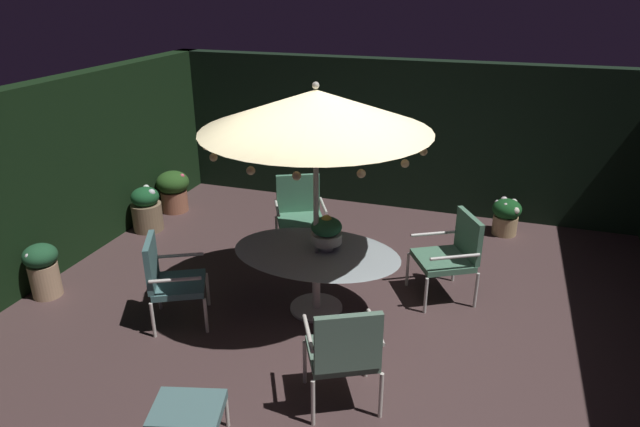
{
  "coord_description": "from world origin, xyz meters",
  "views": [
    {
      "loc": [
        1.46,
        -5.03,
        3.44
      ],
      "look_at": [
        -0.25,
        0.14,
        1.12
      ],
      "focal_mm": 30.87,
      "sensor_mm": 36.0,
      "label": 1
    }
  ],
  "objects_px": {
    "patio_umbrella": "(316,111)",
    "ottoman_footrest": "(188,412)",
    "patio_chair_northeast": "(344,350)",
    "potted_plant_right_far": "(43,268)",
    "potted_plant_front_corner": "(173,189)",
    "centerpiece_planter": "(326,231)",
    "patio_chair_southeast": "(299,210)",
    "patio_chair_north": "(168,276)",
    "potted_plant_left_near": "(506,215)",
    "patio_chair_east": "(452,251)",
    "patio_dining_table": "(316,262)",
    "potted_plant_back_center": "(147,209)"
  },
  "relations": [
    {
      "from": "ottoman_footrest",
      "to": "potted_plant_right_far",
      "type": "height_order",
      "value": "potted_plant_right_far"
    },
    {
      "from": "patio_umbrella",
      "to": "centerpiece_planter",
      "type": "xyz_separation_m",
      "value": [
        0.09,
        0.08,
        -1.32
      ]
    },
    {
      "from": "patio_chair_east",
      "to": "patio_chair_northeast",
      "type": "bearing_deg",
      "value": -107.02
    },
    {
      "from": "patio_chair_northeast",
      "to": "potted_plant_front_corner",
      "type": "distance_m",
      "value": 5.14
    },
    {
      "from": "potted_plant_front_corner",
      "to": "potted_plant_right_far",
      "type": "height_order",
      "value": "potted_plant_front_corner"
    },
    {
      "from": "potted_plant_front_corner",
      "to": "potted_plant_back_center",
      "type": "distance_m",
      "value": 0.77
    },
    {
      "from": "patio_chair_northeast",
      "to": "potted_plant_back_center",
      "type": "distance_m",
      "value": 4.64
    },
    {
      "from": "patio_chair_north",
      "to": "patio_chair_east",
      "type": "bearing_deg",
      "value": 28.03
    },
    {
      "from": "potted_plant_front_corner",
      "to": "patio_chair_north",
      "type": "bearing_deg",
      "value": -58.56
    },
    {
      "from": "patio_chair_southeast",
      "to": "patio_chair_northeast",
      "type": "bearing_deg",
      "value": -63.04
    },
    {
      "from": "potted_plant_front_corner",
      "to": "potted_plant_right_far",
      "type": "xyz_separation_m",
      "value": [
        -0.02,
        -2.74,
        -0.01
      ]
    },
    {
      "from": "centerpiece_planter",
      "to": "patio_chair_southeast",
      "type": "relative_size",
      "value": 0.4
    },
    {
      "from": "patio_dining_table",
      "to": "patio_chair_north",
      "type": "relative_size",
      "value": 1.87
    },
    {
      "from": "centerpiece_planter",
      "to": "patio_chair_east",
      "type": "xyz_separation_m",
      "value": [
        1.3,
        0.69,
        -0.37
      ]
    },
    {
      "from": "patio_chair_north",
      "to": "ottoman_footrest",
      "type": "relative_size",
      "value": 1.54
    },
    {
      "from": "potted_plant_back_center",
      "to": "patio_chair_north",
      "type": "bearing_deg",
      "value": -50.09
    },
    {
      "from": "centerpiece_planter",
      "to": "potted_plant_back_center",
      "type": "distance_m",
      "value": 3.42
    },
    {
      "from": "patio_dining_table",
      "to": "potted_plant_right_far",
      "type": "relative_size",
      "value": 2.81
    },
    {
      "from": "patio_umbrella",
      "to": "patio_chair_southeast",
      "type": "height_order",
      "value": "patio_umbrella"
    },
    {
      "from": "patio_chair_east",
      "to": "patio_chair_north",
      "type": "bearing_deg",
      "value": -151.97
    },
    {
      "from": "patio_chair_north",
      "to": "patio_chair_northeast",
      "type": "height_order",
      "value": "patio_chair_northeast"
    },
    {
      "from": "potted_plant_back_center",
      "to": "potted_plant_left_near",
      "type": "distance_m",
      "value": 5.27
    },
    {
      "from": "patio_chair_southeast",
      "to": "potted_plant_front_corner",
      "type": "bearing_deg",
      "value": 165.53
    },
    {
      "from": "patio_chair_north",
      "to": "potted_plant_back_center",
      "type": "relative_size",
      "value": 1.49
    },
    {
      "from": "potted_plant_front_corner",
      "to": "potted_plant_left_near",
      "type": "distance_m",
      "value": 5.13
    },
    {
      "from": "ottoman_footrest",
      "to": "potted_plant_left_near",
      "type": "height_order",
      "value": "potted_plant_left_near"
    },
    {
      "from": "centerpiece_planter",
      "to": "potted_plant_left_near",
      "type": "bearing_deg",
      "value": 54.85
    },
    {
      "from": "patio_umbrella",
      "to": "ottoman_footrest",
      "type": "xyz_separation_m",
      "value": [
        -0.33,
        -2.18,
        -1.94
      ]
    },
    {
      "from": "patio_chair_northeast",
      "to": "potted_plant_front_corner",
      "type": "xyz_separation_m",
      "value": [
        -3.81,
        3.44,
        -0.24
      ]
    },
    {
      "from": "centerpiece_planter",
      "to": "potted_plant_back_center",
      "type": "height_order",
      "value": "centerpiece_planter"
    },
    {
      "from": "patio_dining_table",
      "to": "potted_plant_front_corner",
      "type": "relative_size",
      "value": 2.8
    },
    {
      "from": "centerpiece_planter",
      "to": "ottoman_footrest",
      "type": "distance_m",
      "value": 2.39
    },
    {
      "from": "centerpiece_planter",
      "to": "patio_chair_east",
      "type": "relative_size",
      "value": 0.4
    },
    {
      "from": "patio_umbrella",
      "to": "patio_chair_north",
      "type": "bearing_deg",
      "value": -153.02
    },
    {
      "from": "ottoman_footrest",
      "to": "potted_plant_front_corner",
      "type": "xyz_separation_m",
      "value": [
        -2.76,
        4.21,
        0.04
      ]
    },
    {
      "from": "centerpiece_planter",
      "to": "patio_chair_north",
      "type": "bearing_deg",
      "value": -151.85
    },
    {
      "from": "ottoman_footrest",
      "to": "patio_chair_north",
      "type": "bearing_deg",
      "value": 126.41
    },
    {
      "from": "potted_plant_right_far",
      "to": "potted_plant_left_near",
      "type": "relative_size",
      "value": 1.21
    },
    {
      "from": "patio_dining_table",
      "to": "potted_plant_back_center",
      "type": "xyz_separation_m",
      "value": [
        -3.07,
        1.26,
        -0.27
      ]
    },
    {
      "from": "potted_plant_right_far",
      "to": "potted_plant_left_near",
      "type": "distance_m",
      "value": 6.17
    },
    {
      "from": "patio_umbrella",
      "to": "patio_chair_northeast",
      "type": "bearing_deg",
      "value": -62.91
    },
    {
      "from": "patio_chair_northeast",
      "to": "potted_plant_front_corner",
      "type": "relative_size",
      "value": 1.57
    },
    {
      "from": "patio_umbrella",
      "to": "patio_chair_east",
      "type": "distance_m",
      "value": 2.32
    },
    {
      "from": "centerpiece_planter",
      "to": "patio_chair_north",
      "type": "relative_size",
      "value": 0.41
    },
    {
      "from": "patio_chair_southeast",
      "to": "ottoman_footrest",
      "type": "height_order",
      "value": "patio_chair_southeast"
    },
    {
      "from": "patio_chair_north",
      "to": "patio_chair_east",
      "type": "xyz_separation_m",
      "value": [
        2.8,
        1.49,
        0.02
      ]
    },
    {
      "from": "patio_umbrella",
      "to": "centerpiece_planter",
      "type": "distance_m",
      "value": 1.32
    },
    {
      "from": "potted_plant_back_center",
      "to": "potted_plant_left_near",
      "type": "height_order",
      "value": "potted_plant_back_center"
    },
    {
      "from": "patio_umbrella",
      "to": "potted_plant_front_corner",
      "type": "bearing_deg",
      "value": 146.71
    },
    {
      "from": "patio_chair_northeast",
      "to": "potted_plant_right_far",
      "type": "relative_size",
      "value": 1.58
    }
  ]
}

